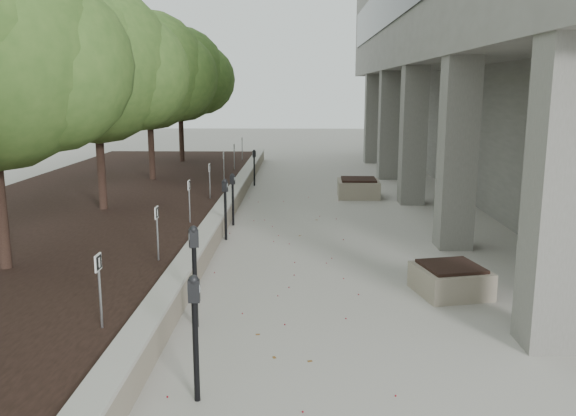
# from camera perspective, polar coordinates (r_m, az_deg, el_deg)

# --- Properties ---
(ground) EXTENTS (90.00, 90.00, 0.00)m
(ground) POSITION_cam_1_polar(r_m,az_deg,el_deg) (7.27, 0.05, -15.99)
(ground) COLOR #A8A39A
(ground) RESTS_ON ground
(retaining_wall) EXTENTS (0.39, 26.00, 0.50)m
(retaining_wall) POSITION_cam_1_polar(r_m,az_deg,el_deg) (15.88, -5.85, 0.07)
(retaining_wall) COLOR gray
(retaining_wall) RESTS_ON ground
(planting_bed) EXTENTS (7.00, 26.00, 0.40)m
(planting_bed) POSITION_cam_1_polar(r_m,az_deg,el_deg) (16.75, -18.42, -0.05)
(planting_bed) COLOR black
(planting_bed) RESTS_ON ground
(crabapple_tree_3) EXTENTS (4.60, 4.00, 5.44)m
(crabapple_tree_3) POSITION_cam_1_polar(r_m,az_deg,el_deg) (15.28, -17.86, 9.99)
(crabapple_tree_3) COLOR #395D23
(crabapple_tree_3) RESTS_ON planting_bed
(crabapple_tree_4) EXTENTS (4.60, 4.00, 5.44)m
(crabapple_tree_4) POSITION_cam_1_polar(r_m,az_deg,el_deg) (20.07, -13.19, 10.42)
(crabapple_tree_4) COLOR #395D23
(crabapple_tree_4) RESTS_ON planting_bed
(crabapple_tree_5) EXTENTS (4.60, 4.00, 5.44)m
(crabapple_tree_5) POSITION_cam_1_polar(r_m,az_deg,el_deg) (24.95, -10.32, 10.66)
(crabapple_tree_5) COLOR #395D23
(crabapple_tree_5) RESTS_ON planting_bed
(parking_sign_2) EXTENTS (0.04, 0.22, 0.96)m
(parking_sign_2) POSITION_cam_1_polar(r_m,az_deg,el_deg) (7.79, -17.59, -7.63)
(parking_sign_2) COLOR black
(parking_sign_2) RESTS_ON planting_bed
(parking_sign_3) EXTENTS (0.04, 0.22, 0.96)m
(parking_sign_3) POSITION_cam_1_polar(r_m,az_deg,el_deg) (10.55, -12.41, -2.41)
(parking_sign_3) COLOR black
(parking_sign_3) RESTS_ON planting_bed
(parking_sign_4) EXTENTS (0.04, 0.22, 0.96)m
(parking_sign_4) POSITION_cam_1_polar(r_m,az_deg,el_deg) (13.42, -9.43, 0.62)
(parking_sign_4) COLOR black
(parking_sign_4) RESTS_ON planting_bed
(parking_sign_5) EXTENTS (0.04, 0.22, 0.96)m
(parking_sign_5) POSITION_cam_1_polar(r_m,az_deg,el_deg) (16.34, -7.51, 2.58)
(parking_sign_5) COLOR black
(parking_sign_5) RESTS_ON planting_bed
(parking_sign_6) EXTENTS (0.04, 0.22, 0.96)m
(parking_sign_6) POSITION_cam_1_polar(r_m,az_deg,el_deg) (19.28, -6.17, 3.94)
(parking_sign_6) COLOR black
(parking_sign_6) RESTS_ON planting_bed
(parking_sign_7) EXTENTS (0.04, 0.22, 0.96)m
(parking_sign_7) POSITION_cam_1_polar(r_m,az_deg,el_deg) (22.23, -5.18, 4.94)
(parking_sign_7) COLOR black
(parking_sign_7) RESTS_ON planting_bed
(parking_sign_8) EXTENTS (0.04, 0.22, 0.96)m
(parking_sign_8) POSITION_cam_1_polar(r_m,az_deg,el_deg) (25.20, -4.42, 5.70)
(parking_sign_8) COLOR black
(parking_sign_8) RESTS_ON planting_bed
(parking_meter_1) EXTENTS (0.15, 0.11, 1.43)m
(parking_meter_1) POSITION_cam_1_polar(r_m,az_deg,el_deg) (6.57, -8.86, -12.30)
(parking_meter_1) COLOR black
(parking_meter_1) RESTS_ON ground
(parking_meter_2) EXTENTS (0.17, 0.15, 1.49)m
(parking_meter_2) POSITION_cam_1_polar(r_m,az_deg,el_deg) (8.51, -8.92, -6.55)
(parking_meter_2) COLOR black
(parking_meter_2) RESTS_ON ground
(parking_meter_3) EXTENTS (0.16, 0.13, 1.39)m
(parking_meter_3) POSITION_cam_1_polar(r_m,az_deg,el_deg) (13.34, -6.02, -0.15)
(parking_meter_3) COLOR black
(parking_meter_3) RESTS_ON ground
(parking_meter_4) EXTENTS (0.15, 0.13, 1.31)m
(parking_meter_4) POSITION_cam_1_polar(r_m,az_deg,el_deg) (14.76, -5.31, 0.82)
(parking_meter_4) COLOR black
(parking_meter_4) RESTS_ON ground
(parking_meter_5) EXTENTS (0.15, 0.13, 1.27)m
(parking_meter_5) POSITION_cam_1_polar(r_m,az_deg,el_deg) (20.86, -3.26, 3.88)
(parking_meter_5) COLOR black
(parking_meter_5) RESTS_ON ground
(planter_front) EXTENTS (1.28, 1.28, 0.50)m
(planter_front) POSITION_cam_1_polar(r_m,az_deg,el_deg) (10.26, 15.33, -6.60)
(planter_front) COLOR gray
(planter_front) RESTS_ON ground
(planter_back) EXTENTS (1.31, 1.31, 0.59)m
(planter_back) POSITION_cam_1_polar(r_m,az_deg,el_deg) (18.78, 6.77, 1.94)
(planter_back) COLOR gray
(planter_back) RESTS_ON ground
(berry_scatter) EXTENTS (3.30, 14.10, 0.02)m
(berry_scatter) POSITION_cam_1_polar(r_m,az_deg,el_deg) (11.93, 0.08, -4.85)
(berry_scatter) COLOR maroon
(berry_scatter) RESTS_ON ground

